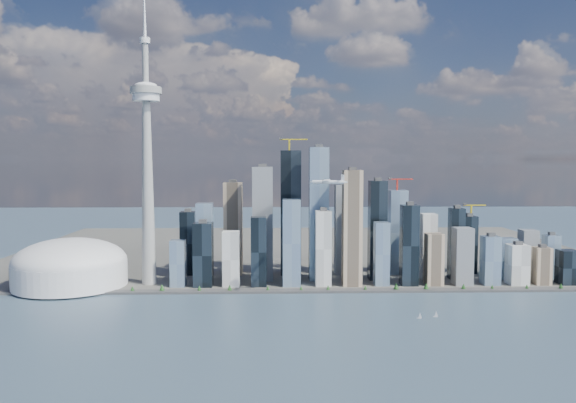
{
  "coord_description": "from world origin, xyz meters",
  "views": [
    {
      "loc": [
        -70.92,
        -713.78,
        231.8
      ],
      "look_at": [
        -45.98,
        260.0,
        158.35
      ],
      "focal_mm": 35.0,
      "sensor_mm": 36.0,
      "label": 1
    }
  ],
  "objects_px": {
    "dome_stadium": "(70,266)",
    "sailboat_west": "(420,316)",
    "airplane": "(329,182)",
    "sailboat_east": "(436,315)",
    "needle_tower": "(147,157)"
  },
  "relations": [
    {
      "from": "dome_stadium",
      "to": "airplane",
      "type": "bearing_deg",
      "value": -14.97
    },
    {
      "from": "airplane",
      "to": "sailboat_east",
      "type": "bearing_deg",
      "value": -20.39
    },
    {
      "from": "needle_tower",
      "to": "airplane",
      "type": "bearing_deg",
      "value": -22.64
    },
    {
      "from": "dome_stadium",
      "to": "needle_tower",
      "type": "bearing_deg",
      "value": 4.09
    },
    {
      "from": "dome_stadium",
      "to": "sailboat_west",
      "type": "height_order",
      "value": "dome_stadium"
    },
    {
      "from": "airplane",
      "to": "sailboat_west",
      "type": "xyz_separation_m",
      "value": [
        124.78,
        -95.3,
        -193.05
      ]
    },
    {
      "from": "needle_tower",
      "to": "sailboat_west",
      "type": "relative_size",
      "value": 54.32
    },
    {
      "from": "sailboat_west",
      "to": "sailboat_east",
      "type": "bearing_deg",
      "value": 36.37
    },
    {
      "from": "dome_stadium",
      "to": "sailboat_west",
      "type": "distance_m",
      "value": 621.83
    },
    {
      "from": "sailboat_west",
      "to": "airplane",
      "type": "bearing_deg",
      "value": 161.64
    },
    {
      "from": "sailboat_west",
      "to": "dome_stadium",
      "type": "bearing_deg",
      "value": 178.51
    },
    {
      "from": "sailboat_east",
      "to": "dome_stadium",
      "type": "bearing_deg",
      "value": -177.93
    },
    {
      "from": "sailboat_west",
      "to": "sailboat_east",
      "type": "xyz_separation_m",
      "value": [
        26.18,
        8.19,
        -0.1
      ]
    },
    {
      "from": "dome_stadium",
      "to": "airplane",
      "type": "xyz_separation_m",
      "value": [
        456.68,
        -122.1,
        156.87
      ]
    },
    {
      "from": "dome_stadium",
      "to": "sailboat_west",
      "type": "bearing_deg",
      "value": -20.5
    }
  ]
}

